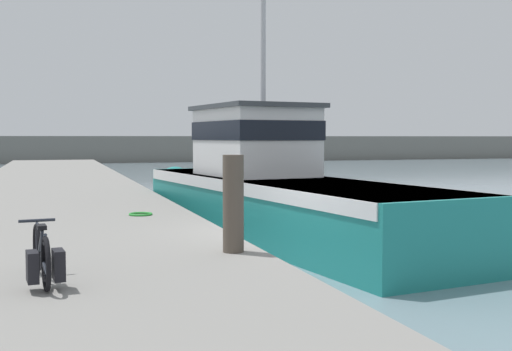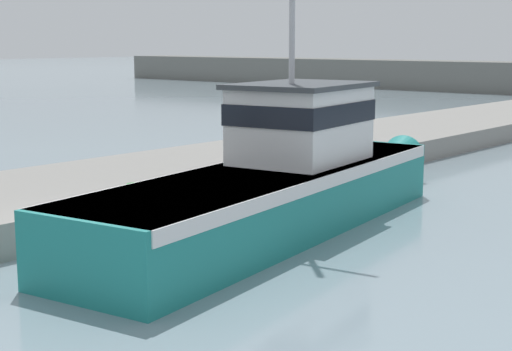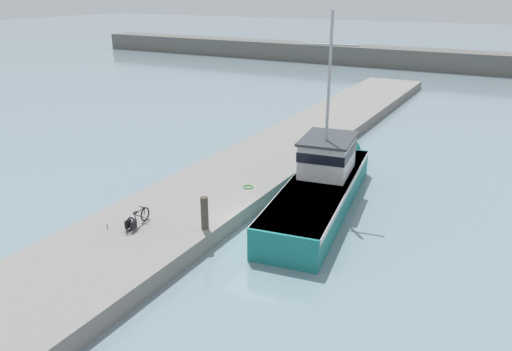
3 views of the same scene
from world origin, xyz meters
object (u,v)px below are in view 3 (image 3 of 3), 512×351
at_px(fishing_boat_main, 322,183).
at_px(bicycle_touring, 135,221).
at_px(mooring_post, 205,213).
at_px(water_bottle_by_bike, 107,226).

height_order(fishing_boat_main, bicycle_touring, fishing_boat_main).
xyz_separation_m(mooring_post, water_bottle_by_bike, (-3.71, -2.03, -0.61)).
bearing_deg(mooring_post, fishing_boat_main, 66.84).
height_order(fishing_boat_main, mooring_post, fishing_boat_main).
bearing_deg(bicycle_touring, mooring_post, 20.84).
xyz_separation_m(fishing_boat_main, bicycle_touring, (-5.48, -7.89, -0.09)).
distance_m(mooring_post, water_bottle_by_bike, 4.28).
xyz_separation_m(bicycle_touring, mooring_post, (2.70, 1.37, 0.41)).
distance_m(bicycle_touring, mooring_post, 3.05).
height_order(fishing_boat_main, water_bottle_by_bike, fishing_boat_main).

